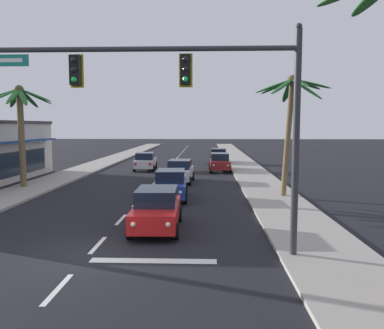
# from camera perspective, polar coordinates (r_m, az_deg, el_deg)

# --- Properties ---
(ground_plane) EXTENTS (220.00, 220.00, 0.00)m
(ground_plane) POSITION_cam_1_polar(r_m,az_deg,el_deg) (13.80, -14.60, -12.44)
(ground_plane) COLOR black
(sidewalk_right) EXTENTS (3.20, 110.00, 0.14)m
(sidewalk_right) POSITION_cam_1_polar(r_m,az_deg,el_deg) (33.05, 8.95, -1.64)
(sidewalk_right) COLOR #9E998E
(sidewalk_right) RESTS_ON ground
(sidewalk_left) EXTENTS (3.20, 110.00, 0.14)m
(sidewalk_left) POSITION_cam_1_polar(r_m,az_deg,el_deg) (34.83, -17.47, -1.46)
(sidewalk_left) COLOR #9E998E
(sidewalk_left) RESTS_ON ground
(lane_markings) EXTENTS (4.28, 89.26, 0.01)m
(lane_markings) POSITION_cam_1_polar(r_m,az_deg,el_deg) (33.74, -3.77, -1.54)
(lane_markings) COLOR silver
(lane_markings) RESTS_ON ground
(traffic_signal_mast) EXTENTS (10.46, 0.41, 7.35)m
(traffic_signal_mast) POSITION_cam_1_polar(r_m,az_deg,el_deg) (12.41, 0.14, 10.23)
(traffic_signal_mast) COLOR #2D2D33
(traffic_signal_mast) RESTS_ON ground
(sedan_lead_at_stop_bar) EXTENTS (2.04, 4.49, 1.68)m
(sedan_lead_at_stop_bar) POSITION_cam_1_polar(r_m,az_deg,el_deg) (16.23, -5.15, -6.41)
(sedan_lead_at_stop_bar) COLOR red
(sedan_lead_at_stop_bar) RESTS_ON ground
(sedan_third_in_queue) EXTENTS (2.08, 4.50, 1.68)m
(sedan_third_in_queue) POSITION_cam_1_polar(r_m,az_deg,el_deg) (22.78, -3.14, -2.89)
(sedan_third_in_queue) COLOR navy
(sedan_third_in_queue) RESTS_ON ground
(sedan_fifth_in_queue) EXTENTS (2.08, 4.50, 1.68)m
(sedan_fifth_in_queue) POSITION_cam_1_polar(r_m,az_deg,el_deg) (29.39, -1.78, -0.94)
(sedan_fifth_in_queue) COLOR silver
(sedan_fifth_in_queue) RESTS_ON ground
(sedan_oncoming_far) EXTENTS (2.09, 4.50, 1.68)m
(sedan_oncoming_far) POSITION_cam_1_polar(r_m,az_deg,el_deg) (37.64, -6.78, 0.48)
(sedan_oncoming_far) COLOR silver
(sedan_oncoming_far) RESTS_ON ground
(sedan_parked_nearest_kerb) EXTENTS (2.03, 4.48, 1.68)m
(sedan_parked_nearest_kerb) POSITION_cam_1_polar(r_m,az_deg,el_deg) (43.79, 3.86, 1.24)
(sedan_parked_nearest_kerb) COLOR black
(sedan_parked_nearest_kerb) RESTS_ON ground
(sedan_parked_mid_kerb) EXTENTS (1.99, 4.47, 1.68)m
(sedan_parked_mid_kerb) POSITION_cam_1_polar(r_m,az_deg,el_deg) (36.59, 4.03, 0.36)
(sedan_parked_mid_kerb) COLOR maroon
(sedan_parked_mid_kerb) RESTS_ON ground
(palm_left_second) EXTENTS (4.35, 4.04, 6.92)m
(palm_left_second) POSITION_cam_1_polar(r_m,az_deg,el_deg) (28.72, -23.61, 6.39)
(palm_left_second) COLOR brown
(palm_left_second) RESTS_ON ground
(palm_right_second) EXTENTS (4.44, 4.23, 7.14)m
(palm_right_second) POSITION_cam_1_polar(r_m,az_deg,el_deg) (23.56, 14.18, 8.29)
(palm_right_second) COLOR brown
(palm_right_second) RESTS_ON ground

